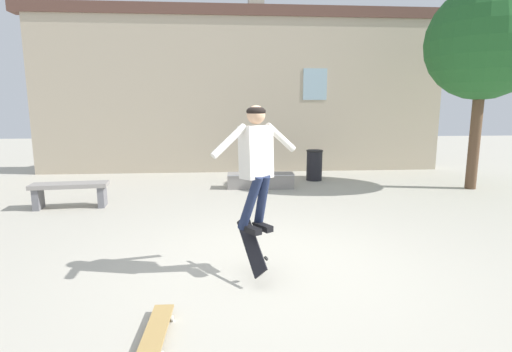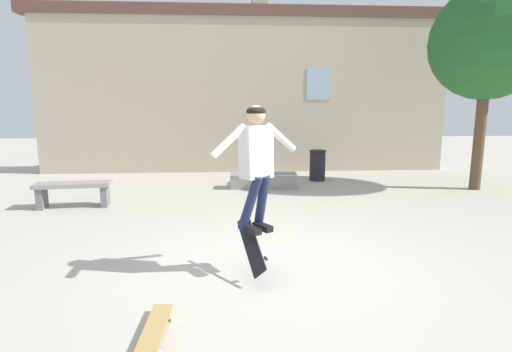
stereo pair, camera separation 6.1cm
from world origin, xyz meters
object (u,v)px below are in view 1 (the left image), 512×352
tree_right (484,43)px  park_bench (70,190)px  trash_bin (314,164)px  skateboard_resting (156,331)px  skate_ledge (261,180)px  skater (256,158)px  skateboard_flipping (251,244)px

tree_right → park_bench: (-8.89, -1.12, -3.01)m
trash_bin → tree_right: bearing=-21.1°
tree_right → skateboard_resting: 9.28m
skateboard_resting → skate_ledge: bearing=168.1°
park_bench → trash_bin: bearing=18.8°
skate_ledge → trash_bin: (1.51, 0.88, 0.25)m
tree_right → trash_bin: 4.77m
trash_bin → skateboard_resting: trash_bin is taller
skater → skateboard_flipping: skater is taller
tree_right → skate_ledge: (-5.03, 0.48, -3.17)m
skate_ledge → skater: 5.12m
skate_ledge → trash_bin: size_ratio=1.99×
tree_right → skater: (-5.53, -4.47, -1.96)m
tree_right → trash_bin: size_ratio=5.75×
skate_ledge → skater: skater is taller
skater → skateboard_flipping: bearing=-74.8°
trash_bin → skate_ledge: bearing=-149.9°
skate_ledge → park_bench: bearing=-155.3°
trash_bin → skater: size_ratio=0.56×
trash_bin → skateboard_flipping: bearing=-109.4°
skate_ledge → skater: (-0.50, -4.95, 1.21)m
skateboard_flipping → skater: bearing=125.6°
park_bench → skater: bearing=-50.7°
trash_bin → skateboard_resting: bearing=-112.8°
trash_bin → skater: skater is taller
skateboard_flipping → skateboard_resting: 1.55m
skate_ledge → tree_right: bearing=-3.2°
tree_right → skate_ledge: bearing=174.6°
skateboard_flipping → skateboard_resting: size_ratio=0.90×
park_bench → skater: size_ratio=1.00×
trash_bin → skateboard_flipping: size_ratio=1.02×
skate_ledge → skateboard_resting: size_ratio=1.82×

